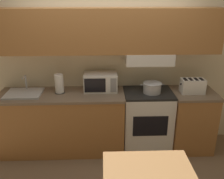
{
  "coord_description": "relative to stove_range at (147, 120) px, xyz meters",
  "views": [
    {
      "loc": [
        -0.06,
        -3.5,
        2.2
      ],
      "look_at": [
        0.05,
        -0.54,
        1.04
      ],
      "focal_mm": 40.0,
      "sensor_mm": 36.0,
      "label": 1
    }
  ],
  "objects": [
    {
      "name": "lower_counter_main",
      "position": [
        -1.22,
        -0.02,
        0.0
      ],
      "size": [
        1.75,
        0.6,
        0.89
      ],
      "color": "#A36B38",
      "rests_on": "ground_plane"
    },
    {
      "name": "stove_range",
      "position": [
        0.0,
        0.0,
        0.0
      ],
      "size": [
        0.68,
        0.54,
        0.89
      ],
      "color": "white",
      "rests_on": "ground_plane"
    },
    {
      "name": "cooking_pot",
      "position": [
        0.04,
        -0.02,
        0.52
      ],
      "size": [
        0.34,
        0.26,
        0.15
      ],
      "color": "#B7BABF",
      "rests_on": "stove_range"
    },
    {
      "name": "ground_plane",
      "position": [
        -0.57,
        0.27,
        -0.45
      ],
      "size": [
        16.0,
        16.0,
        0.0
      ],
      "primitive_type": "plane",
      "color": "#7F664C"
    },
    {
      "name": "lower_counter_right_stub",
      "position": [
        0.65,
        -0.02,
        0.0
      ],
      "size": [
        0.6,
        0.6,
        0.89
      ],
      "color": "#A36B38",
      "rests_on": "ground_plane"
    },
    {
      "name": "paper_towel_roll",
      "position": [
        -1.24,
        0.02,
        0.58
      ],
      "size": [
        0.14,
        0.14,
        0.26
      ],
      "color": "black",
      "rests_on": "lower_counter_main"
    },
    {
      "name": "toaster",
      "position": [
        0.6,
        -0.04,
        0.55
      ],
      "size": [
        0.33,
        0.18,
        0.2
      ],
      "color": "white",
      "rests_on": "lower_counter_right_stub"
    },
    {
      "name": "microwave",
      "position": [
        -0.67,
        0.1,
        0.57
      ],
      "size": [
        0.47,
        0.3,
        0.25
      ],
      "color": "white",
      "rests_on": "lower_counter_main"
    },
    {
      "name": "sink_basin",
      "position": [
        -1.73,
        -0.02,
        0.46
      ],
      "size": [
        0.48,
        0.39,
        0.23
      ],
      "color": "#B7BABF",
      "rests_on": "lower_counter_main"
    },
    {
      "name": "wall_back",
      "position": [
        -0.56,
        0.21,
        1.03
      ],
      "size": [
        5.43,
        0.38,
        2.55
      ],
      "color": "beige",
      "rests_on": "ground_plane"
    }
  ]
}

